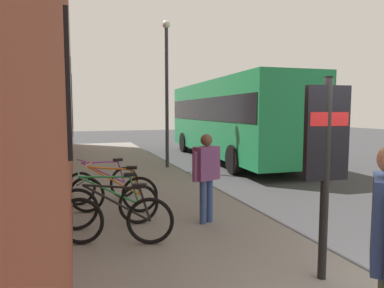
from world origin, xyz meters
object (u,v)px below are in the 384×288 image
Objects in this scene: bicycle_by_door at (109,205)px; pedestrian_by_facade at (206,169)px; bicycle_mid_rack at (114,193)px; street_lamp at (167,81)px; bicycle_under_window at (116,219)px; city_bus at (230,116)px; transit_info_sign at (326,146)px; bicycle_beside_lamp at (103,184)px.

pedestrian_by_facade is (-0.33, -1.67, 0.59)m from bicycle_by_door.
street_lamp is (5.06, -2.43, 2.65)m from bicycle_mid_rack.
bicycle_under_window is 0.16× the size of city_bus.
bicycle_under_window and bicycle_by_door have the same top height.
bicycle_mid_rack is 2.00m from pedestrian_by_facade.
transit_info_sign is 11.09m from city_bus.
transit_info_sign reaches higher than pedestrian_by_facade.
street_lamp reaches higher than bicycle_mid_rack.
bicycle_mid_rack is at bearing -5.02° from bicycle_under_window.
bicycle_by_door is at bearing 156.28° from street_lamp.
pedestrian_by_facade is 6.64m from street_lamp.
street_lamp is at bearing -20.89° from bicycle_under_window.
city_bus is at bearing -37.30° from bicycle_by_door.
pedestrian_by_facade is at bearing 13.21° from transit_info_sign.
bicycle_beside_lamp is at bearing 37.27° from pedestrian_by_facade.
bicycle_mid_rack is 9.07m from city_bus.
bicycle_beside_lamp is at bearing 135.42° from city_bus.
bicycle_mid_rack is 1.01× the size of bicycle_beside_lamp.
city_bus is at bearing -60.96° from street_lamp.
bicycle_under_window is 1.83m from pedestrian_by_facade.
pedestrian_by_facade reaches higher than bicycle_by_door.
bicycle_under_window is at bearing -178.70° from bicycle_by_door.
city_bus reaches higher than transit_info_sign.
bicycle_beside_lamp is 0.16× the size of city_bus.
bicycle_under_window is 0.96× the size of bicycle_by_door.
bicycle_by_door is 0.17× the size of city_bus.
bicycle_beside_lamp is 5.51m from street_lamp.
bicycle_by_door is (0.84, 0.02, 0.00)m from bicycle_under_window.
pedestrian_by_facade is at bearing 171.60° from street_lamp.
bicycle_mid_rack is (1.69, -0.15, 0.00)m from bicycle_under_window.
bicycle_by_door is at bearing 178.53° from bicycle_beside_lamp.
transit_info_sign is at bearing -130.38° from bicycle_under_window.
bicycle_beside_lamp is (2.65, -0.03, 0.00)m from bicycle_under_window.
transit_info_sign is at bearing -166.79° from pedestrian_by_facade.
pedestrian_by_facade is (2.40, 0.56, -0.62)m from transit_info_sign.
bicycle_mid_rack is 4.31m from transit_info_sign.
bicycle_under_window is 1.01× the size of bicycle_beside_lamp.
pedestrian_by_facade is at bearing -142.73° from bicycle_beside_lamp.
bicycle_beside_lamp is at bearing -1.47° from bicycle_by_door.
bicycle_mid_rack and bicycle_beside_lamp have the same top height.
transit_info_sign is at bearing 160.73° from city_bus.
bicycle_mid_rack is 0.16× the size of city_bus.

